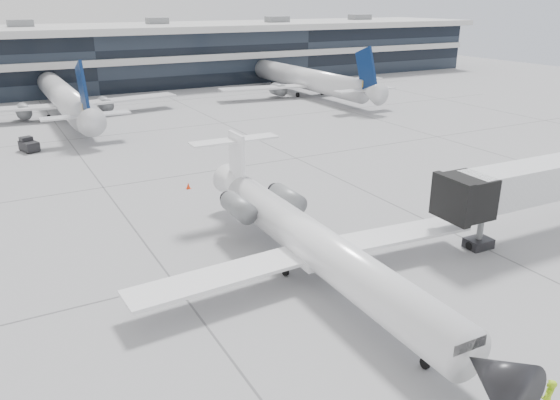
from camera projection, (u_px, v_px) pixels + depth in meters
ground at (317, 249)px, 36.82m from camera, size 220.00×220.00×0.00m
terminal at (85, 60)px, 102.62m from camera, size 170.00×22.00×10.00m
bg_jet_center at (66, 116)px, 78.52m from camera, size 32.00×40.00×9.60m
bg_jet_right at (304, 94)px, 96.50m from camera, size 32.00×40.00×9.60m
regional_jet at (315, 244)px, 32.24m from camera, size 22.74×28.29×6.54m
jet_bridge at (550, 179)px, 38.23m from camera, size 17.08×3.88×5.49m
traffic_cone at (188, 186)px, 48.40m from camera, size 0.50×0.50×0.57m
far_tug at (29, 145)px, 60.22m from camera, size 2.11×2.74×1.54m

